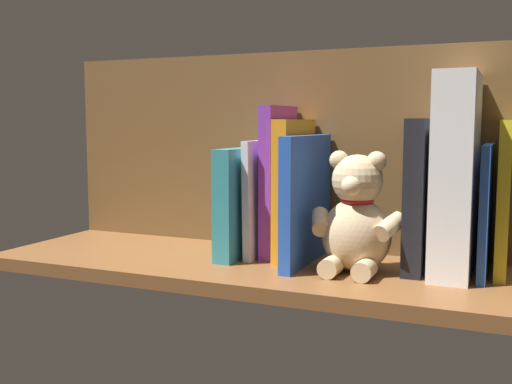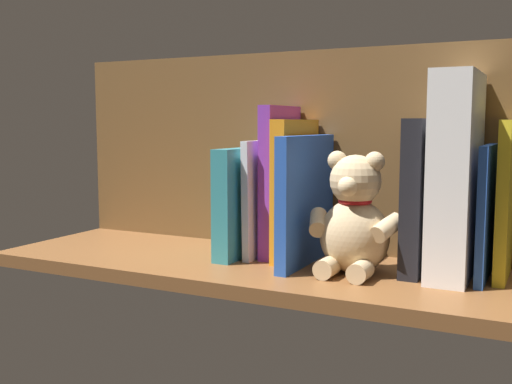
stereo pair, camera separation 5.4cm
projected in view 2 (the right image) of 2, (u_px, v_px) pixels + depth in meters
The scene contains 12 objects.
ground_plane at pixel (256, 267), 99.82cm from camera, with size 87.97×30.86×2.20cm, color brown.
shelf_back_panel at pixel (289, 151), 109.45cm from camera, with size 87.97×1.50×35.13cm, color brown.
book_0 at pixel (505, 200), 86.97cm from camera, with size 1.66×12.53×22.92cm, color yellow.
book_1 at pixel (487, 212), 87.10cm from camera, with size 1.23×15.02×19.42cm, color blue.
dictionary_thick_white at pixel (456, 176), 87.72cm from camera, with size 5.70×16.49×29.76cm, color white.
book_2 at pixel (420, 196), 91.27cm from camera, with size 2.91×14.74×23.14cm, color black.
teddy_bear at pixel (354, 220), 90.33cm from camera, with size 14.91×11.70×18.37cm.
book_3 at pixel (306, 200), 96.67cm from camera, with size 1.91×20.25×20.57cm, color blue.
book_4 at pixel (295, 189), 100.36cm from camera, with size 2.49×14.75×23.09cm, color orange.
book_5 at pixel (280, 181), 102.56cm from camera, with size 2.15×12.72×25.37cm, color purple.
book_6 at pixel (264, 198), 103.26cm from camera, with size 1.20×14.43×19.62cm, color silver.
book_7 at pixel (244, 201), 103.40cm from camera, with size 3.06×17.32×18.35cm, color teal.
Camera 2 is at (-43.74, 87.49, 22.34)cm, focal length 42.46 mm.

